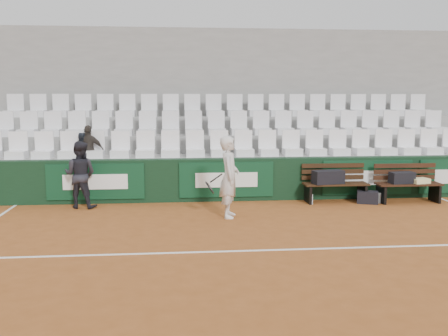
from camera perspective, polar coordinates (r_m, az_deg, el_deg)
The scene contains 22 objects.
ground at distance 8.08m, azimuth 4.41°, elevation -9.39°, with size 80.00×80.00×0.00m, color #985122.
court_baseline at distance 8.08m, azimuth 4.41°, elevation -9.36°, with size 18.00×0.06×0.01m, color white.
back_barrier at distance 11.83m, azimuth 1.50°, elevation -1.30°, with size 18.00×0.34×1.00m.
grandstand_tier_front at distance 12.44m, azimuth 0.84°, elevation -0.84°, with size 18.00×0.95×1.00m, color #969694.
grandstand_tier_mid at distance 13.35m, azimuth 0.40°, elevation 0.74°, with size 18.00×0.95×1.45m, color gray.
grandstand_tier_back at distance 14.26m, azimuth 0.02°, elevation 2.12°, with size 18.00×0.95×1.90m, color gray.
grandstand_rear_wall at distance 14.81m, azimuth -0.21°, elevation 7.19°, with size 18.00×0.30×4.40m, color gray.
seat_row_front at distance 12.17m, azimuth 0.93°, elevation 2.83°, with size 11.90×0.44×0.63m, color white.
seat_row_mid at distance 13.08m, azimuth 0.48°, elevation 5.17°, with size 11.90×0.44×0.63m, color silver.
seat_row_back at distance 14.01m, azimuth 0.09°, elevation 7.20°, with size 11.90×0.44×0.63m, color silver.
bench_left at distance 11.92m, azimuth 12.61°, elevation -2.76°, with size 1.50×0.56×0.45m, color #321D0F.
bench_right at distance 12.39m, azimuth 20.30°, elevation -2.66°, with size 1.50×0.56×0.45m, color #351B0F.
sports_bag_left at distance 11.76m, azimuth 11.82°, elevation -1.02°, with size 0.71×0.30×0.30m, color black.
sports_bag_right at distance 12.27m, azimuth 19.67°, elevation -1.05°, with size 0.56×0.26×0.26m, color black.
towel at distance 12.46m, azimuth 21.46°, elevation -1.36°, with size 0.40×0.29×0.11m, color beige.
sports_bag_ground at distance 11.99m, azimuth 16.08°, elevation -3.22°, with size 0.47×0.29×0.29m, color black.
water_bottle_near at distance 11.60m, azimuth 9.97°, elevation -3.55°, with size 0.06×0.06×0.23m, color silver.
water_bottle_far at distance 12.08m, azimuth 17.34°, elevation -3.30°, with size 0.07×0.07×0.24m, color silver.
tennis_player at distance 10.09m, azimuth 0.60°, elevation -1.04°, with size 0.74×0.66×1.66m.
ball_kid at distance 11.42m, azimuth -16.12°, elevation -0.74°, with size 0.72×0.56×1.48m, color #212129.
spectator_b at distance 12.31m, azimuth -15.24°, elevation 3.99°, with size 0.72×0.30×1.22m, color #2F2A25.
spectator_c at distance 12.34m, azimuth -16.03°, elevation 3.56°, with size 0.51×0.39×1.04m, color #1F252F.
Camera 1 is at (-1.33, -7.60, 2.41)m, focal length 40.00 mm.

